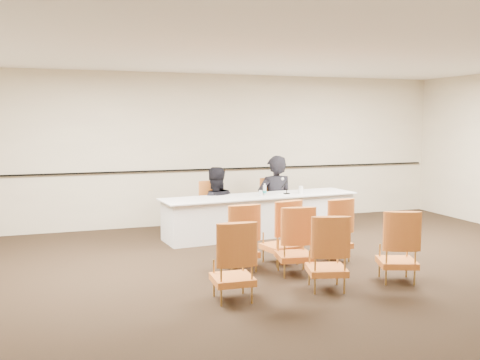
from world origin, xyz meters
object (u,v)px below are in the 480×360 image
object	(u,v)px
microphone	(287,186)
aud_chair_back_left	(232,260)
panelist_main	(275,206)
aud_chair_front_left	(239,237)
panelist_second_chair	(215,207)
water_bottle	(265,189)
aud_chair_front_right	(332,229)
aud_chair_back_mid	(327,252)
panelist_second	(215,212)
aud_chair_extra	(294,240)
panel_table	(260,215)
aud_chair_back_right	(397,245)
panelist_main_chair	(275,203)
aud_chair_front_mid	(280,232)
coffee_cup	(301,190)
drinking_glass	(261,193)

from	to	relation	value
microphone	aud_chair_back_left	world-z (taller)	microphone
panelist_main	aud_chair_front_left	xyz separation A→B (m)	(-1.66, -2.64, 0.06)
panelist_second_chair	water_bottle	xyz separation A→B (m)	(0.80, -0.48, 0.36)
aud_chair_front_right	aud_chair_back_left	bearing A→B (deg)	-157.19
water_bottle	aud_chair_front_right	distance (m)	2.06
panelist_main	aud_chair_front_left	size ratio (longest dim) A/B	2.08
microphone	aud_chair_back_mid	world-z (taller)	microphone
aud_chair_front_left	aud_chair_front_right	bearing A→B (deg)	-1.37
panelist_second	aud_chair_extra	bearing A→B (deg)	102.08
aud_chair_front_left	aud_chair_extra	bearing A→B (deg)	-35.58
panel_table	aud_chair_back_right	xyz separation A→B (m)	(0.65, -3.19, 0.11)
aud_chair_back_mid	aud_chair_extra	bearing A→B (deg)	113.08
panelist_second_chair	aud_chair_back_left	size ratio (longest dim) A/B	1.00
panelist_main_chair	panelist_second	bearing A→B (deg)	-180.00
panelist_second_chair	aud_chair_front_right	xyz separation A→B (m)	(1.08, -2.49, 0.00)
aud_chair_back_mid	panelist_second_chair	bearing A→B (deg)	111.16
panelist_second_chair	microphone	xyz separation A→B (m)	(1.23, -0.50, 0.41)
panel_table	aud_chair_front_right	size ratio (longest dim) A/B	3.84
microphone	water_bottle	size ratio (longest dim) A/B	1.42
panelist_second	aud_chair_front_mid	distance (m)	2.41
panelist_main_chair	aud_chair_extra	bearing A→B (deg)	-113.75
panelist_main	aud_chair_extra	bearing A→B (deg)	72.57
aud_chair_front_left	aud_chair_front_right	xyz separation A→B (m)	(1.47, 0.03, 0.00)
coffee_cup	aud_chair_front_mid	xyz separation A→B (m)	(-1.24, -1.92, -0.32)
microphone	aud_chair_front_right	distance (m)	2.03
water_bottle	aud_chair_front_right	size ratio (longest dim) A/B	0.22
panelist_second_chair	panelist_main_chair	bearing A→B (deg)	0.00
panelist_second	aud_chair_back_left	distance (m)	3.77
microphone	aud_chair_back_right	xyz separation A→B (m)	(0.15, -3.17, -0.41)
microphone	aud_chair_extra	distance (m)	2.66
aud_chair_front_mid	aud_chair_back_right	world-z (taller)	same
drinking_glass	aud_chair_front_right	size ratio (longest dim) A/B	0.11
panelist_second	aud_chair_front_right	bearing A→B (deg)	120.58
drinking_glass	aud_chair_front_mid	xyz separation A→B (m)	(-0.42, -1.86, -0.31)
microphone	aud_chair_back_left	bearing A→B (deg)	-128.44
panelist_main	aud_chair_front_left	world-z (taller)	panelist_main
aud_chair_front_left	panelist_main_chair	bearing A→B (deg)	55.34
aud_chair_front_right	panelist_second_chair	bearing A→B (deg)	105.14
aud_chair_front_left	panel_table	bearing A→B (deg)	58.79
coffee_cup	panelist_main	bearing A→B (deg)	113.90
panelist_main	coffee_cup	size ratio (longest dim) A/B	14.73
panelist_main	aud_chair_front_right	world-z (taller)	panelist_main
water_bottle	aud_chair_extra	distance (m)	2.55
aud_chair_back_mid	water_bottle	bearing A→B (deg)	97.64
aud_chair_front_mid	microphone	bearing A→B (deg)	52.02
panelist_main	aud_chair_back_left	world-z (taller)	panelist_main
panelist_second_chair	drinking_glass	bearing A→B (deg)	-42.51
water_bottle	aud_chair_front_mid	world-z (taller)	aud_chair_front_mid
microphone	aud_chair_extra	size ratio (longest dim) A/B	0.32
panelist_main	panelist_second	size ratio (longest dim) A/B	1.18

